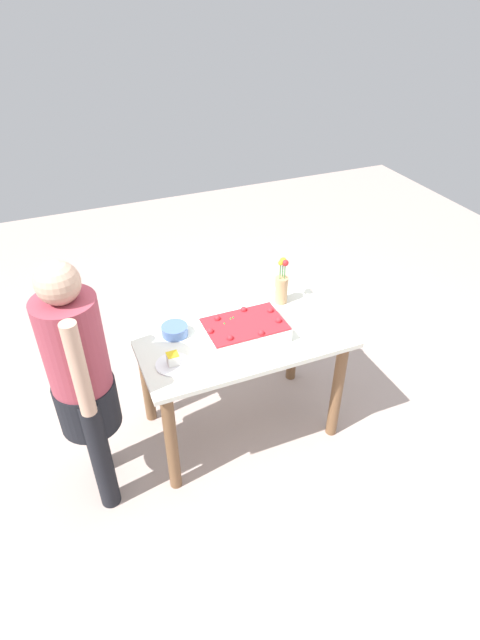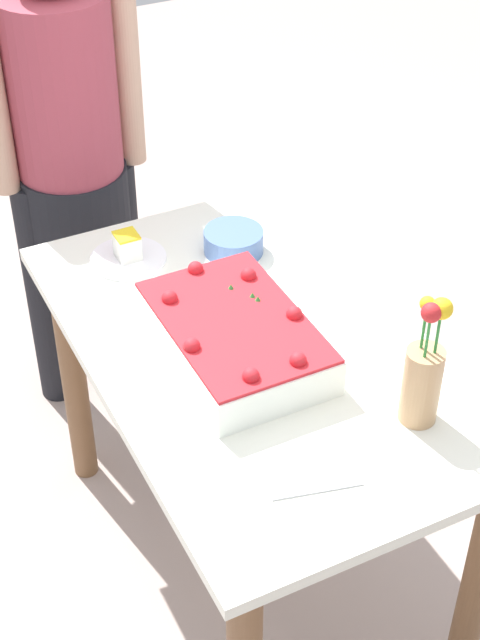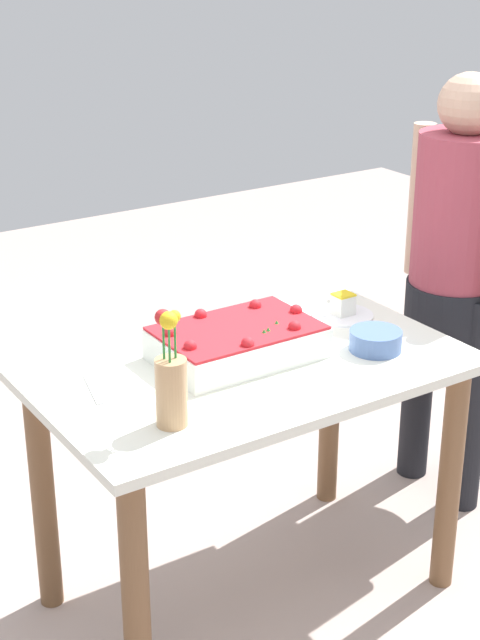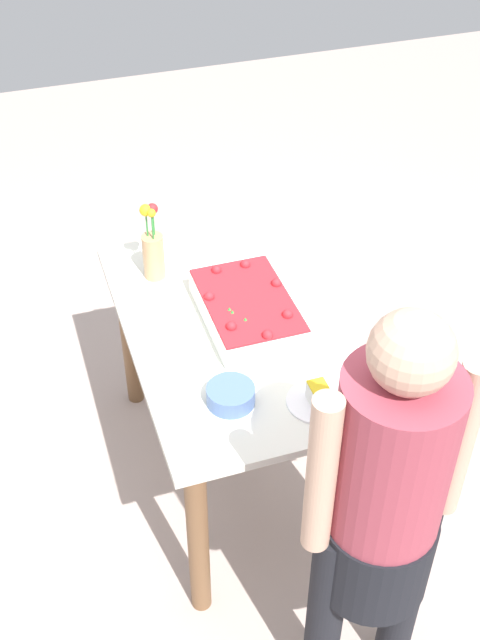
% 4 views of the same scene
% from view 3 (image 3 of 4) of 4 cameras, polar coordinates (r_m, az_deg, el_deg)
% --- Properties ---
extents(ground_plane, '(8.00, 8.00, 0.00)m').
position_cam_3_polar(ground_plane, '(3.14, 0.53, -15.48)').
color(ground_plane, '#AA958D').
extents(dining_table, '(1.21, 0.73, 0.78)m').
position_cam_3_polar(dining_table, '(2.81, 0.58, -5.39)').
color(dining_table, silver).
rests_on(dining_table, ground_plane).
extents(sheet_cake, '(0.45, 0.29, 0.12)m').
position_cam_3_polar(sheet_cake, '(2.75, -0.17, -1.28)').
color(sheet_cake, white).
rests_on(sheet_cake, dining_table).
extents(serving_plate_with_slice, '(0.19, 0.19, 0.08)m').
position_cam_3_polar(serving_plate_with_slice, '(3.07, 6.00, 0.57)').
color(serving_plate_with_slice, white).
rests_on(serving_plate_with_slice, dining_table).
extents(cake_knife, '(0.06, 0.18, 0.00)m').
position_cam_3_polar(cake_knife, '(2.62, -8.53, -3.99)').
color(cake_knife, silver).
rests_on(cake_knife, dining_table).
extents(flower_vase, '(0.08, 0.08, 0.31)m').
position_cam_3_polar(flower_vase, '(2.37, -4.04, -3.64)').
color(flower_vase, tan).
rests_on(flower_vase, dining_table).
extents(fruit_bowl, '(0.15, 0.15, 0.06)m').
position_cam_3_polar(fruit_bowl, '(2.84, 7.89, -1.19)').
color(fruit_bowl, '#4B69A1').
rests_on(fruit_bowl, dining_table).
extents(person_standing, '(0.31, 0.45, 1.49)m').
position_cam_3_polar(person_standing, '(3.34, 12.40, 3.05)').
color(person_standing, black).
rests_on(person_standing, ground_plane).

